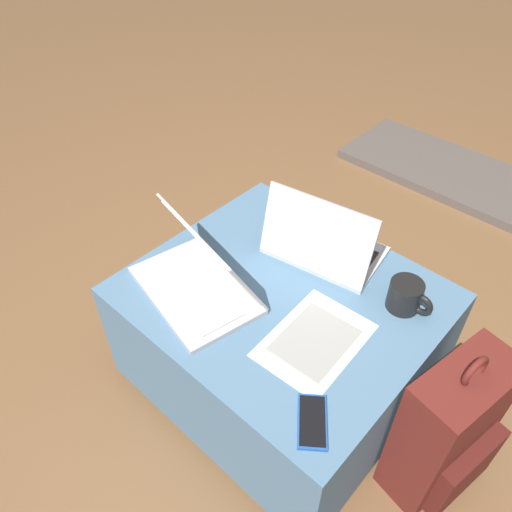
% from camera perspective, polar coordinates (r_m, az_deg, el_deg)
% --- Properties ---
extents(ground_plane, '(14.00, 14.00, 0.00)m').
position_cam_1_polar(ground_plane, '(1.77, 2.56, -14.00)').
color(ground_plane, brown).
extents(ottoman, '(0.83, 0.73, 0.44)m').
position_cam_1_polar(ottoman, '(1.59, 2.81, -9.56)').
color(ottoman, '#2A3D4E').
rests_on(ottoman, ground_plane).
extents(laptop_near, '(0.41, 0.32, 0.23)m').
position_cam_1_polar(laptop_near, '(1.40, -6.36, -2.37)').
color(laptop_near, '#B7B7BC').
rests_on(laptop_near, ottoman).
extents(laptop_far, '(0.37, 0.28, 0.23)m').
position_cam_1_polar(laptop_far, '(1.50, 7.56, 1.30)').
color(laptop_far, silver).
rests_on(laptop_far, ottoman).
extents(cell_phone, '(0.13, 0.15, 0.01)m').
position_cam_1_polar(cell_phone, '(1.18, 6.44, -18.26)').
color(cell_phone, '#1E4C9E').
rests_on(cell_phone, ottoman).
extents(backpack, '(0.23, 0.32, 0.54)m').
position_cam_1_polar(backpack, '(1.50, 21.09, -18.27)').
color(backpack, '#5B1E19').
rests_on(backpack, ground_plane).
extents(paper_sheet, '(0.23, 0.31, 0.00)m').
position_cam_1_polar(paper_sheet, '(1.31, 6.73, -9.55)').
color(paper_sheet, silver).
rests_on(paper_sheet, ottoman).
extents(coffee_mug, '(0.13, 0.09, 0.09)m').
position_cam_1_polar(coffee_mug, '(1.41, 16.79, -4.40)').
color(coffee_mug, black).
rests_on(coffee_mug, ottoman).
extents(fireplace_hearth, '(1.40, 0.50, 0.04)m').
position_cam_1_polar(fireplace_hearth, '(2.82, 24.04, 7.59)').
color(fireplace_hearth, '#564C47').
rests_on(fireplace_hearth, ground_plane).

